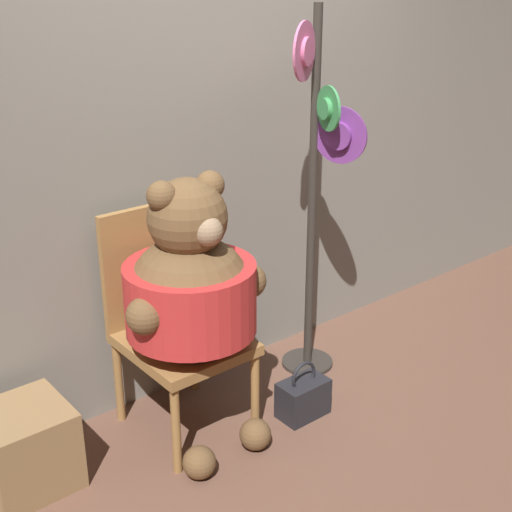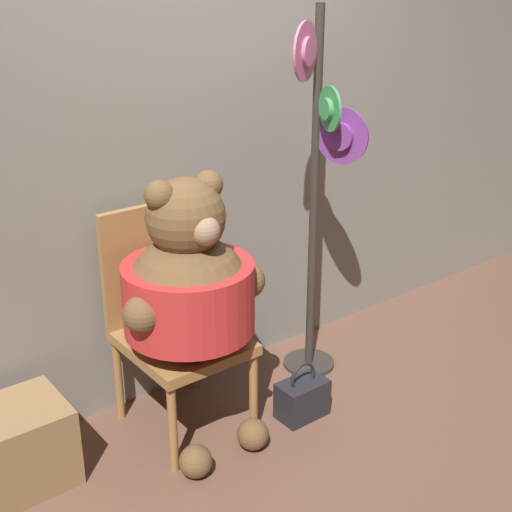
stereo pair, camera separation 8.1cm
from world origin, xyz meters
TOP-DOWN VIEW (x-y plane):
  - ground_plane at (0.00, 0.00)m, footprint 14.00×14.00m
  - wall_back at (0.00, 0.60)m, footprint 8.00×0.10m
  - chair at (-0.38, 0.30)m, footprint 0.49×0.56m
  - teddy_bear at (-0.39, 0.11)m, footprint 0.69×0.61m
  - hat_display_rack at (0.44, 0.20)m, footprint 0.42×0.40m
  - handbag_on_ground at (0.11, -0.08)m, footprint 0.24×0.15m
  - wooden_crate at (-1.12, 0.29)m, footprint 0.36×0.36m

SIDE VIEW (x-z plane):
  - ground_plane at x=0.00m, z-range 0.00..0.00m
  - handbag_on_ground at x=0.11m, z-range -0.05..0.25m
  - wooden_crate at x=-1.12m, z-range 0.00..0.36m
  - chair at x=-0.38m, z-range 0.02..1.06m
  - teddy_bear at x=-0.39m, z-range 0.12..1.38m
  - hat_display_rack at x=0.44m, z-range 0.10..1.99m
  - wall_back at x=0.00m, z-range 0.00..2.54m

